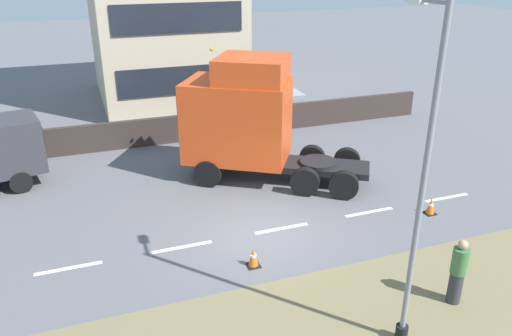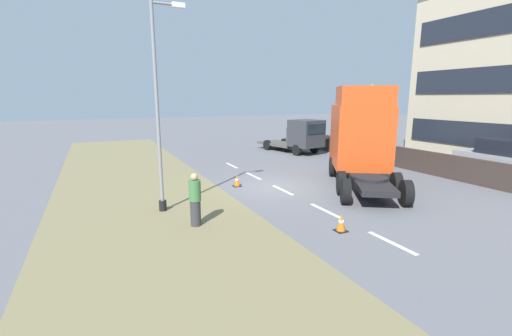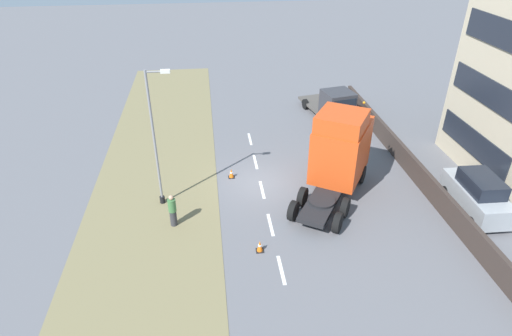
% 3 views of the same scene
% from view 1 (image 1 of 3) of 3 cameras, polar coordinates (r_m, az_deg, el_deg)
% --- Properties ---
extents(ground_plane, '(120.00, 120.00, 0.00)m').
position_cam_1_polar(ground_plane, '(15.73, 0.57, -7.37)').
color(ground_plane, slate).
rests_on(ground_plane, ground).
extents(lane_markings, '(0.16, 14.60, 0.00)m').
position_cam_1_polar(lane_markings, '(15.96, 2.94, -6.91)').
color(lane_markings, white).
rests_on(lane_markings, ground).
extents(boundary_wall, '(0.25, 24.00, 1.25)m').
position_cam_1_polar(boundary_wall, '(23.39, -7.18, 4.66)').
color(boundary_wall, '#382D28').
rests_on(boundary_wall, ground).
extents(building_block, '(9.40, 7.65, 11.64)m').
position_cam_1_polar(building_block, '(30.32, -10.78, 17.72)').
color(building_block, '#C1B293').
rests_on(building_block, ground).
extents(lorry_cab, '(5.65, 6.90, 4.82)m').
position_cam_1_polar(lorry_cab, '(18.71, -1.30, 5.62)').
color(lorry_cab, black).
rests_on(lorry_cab, ground).
extents(parked_car, '(1.96, 4.30, 2.14)m').
position_cam_1_polar(parked_car, '(25.93, 0.62, 7.65)').
color(parked_car, '#9EA3A8').
rests_on(parked_car, ground).
extents(lamp_post, '(1.26, 0.27, 7.36)m').
position_cam_1_polar(lamp_post, '(10.49, 17.99, -3.46)').
color(lamp_post, black).
rests_on(lamp_post, ground).
extents(pedestrian, '(0.39, 0.39, 1.78)m').
position_cam_1_polar(pedestrian, '(13.36, 22.07, -11.00)').
color(pedestrian, '#333338').
rests_on(pedestrian, ground).
extents(traffic_cone_lead, '(0.36, 0.36, 0.58)m').
position_cam_1_polar(traffic_cone_lead, '(14.04, -0.31, -10.16)').
color(traffic_cone_lead, black).
rests_on(traffic_cone_lead, ground).
extents(traffic_cone_trailing, '(0.36, 0.36, 0.58)m').
position_cam_1_polar(traffic_cone_trailing, '(17.66, 19.35, -4.13)').
color(traffic_cone_trailing, black).
rests_on(traffic_cone_trailing, ground).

